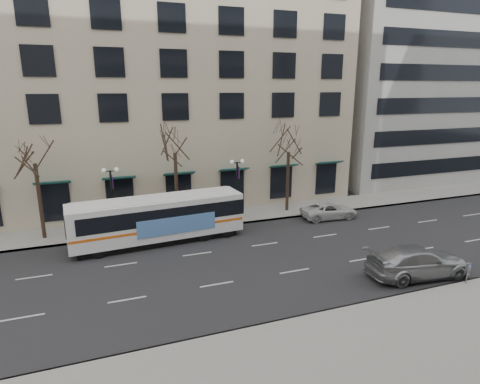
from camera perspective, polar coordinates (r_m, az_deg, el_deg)
name	(u,v)px	position (r m, az deg, el deg)	size (l,w,h in m)	color
ground	(206,268)	(25.67, -4.82, -10.70)	(160.00, 160.00, 0.00)	black
sidewalk_far	(234,216)	(35.01, -0.84, -3.44)	(80.00, 4.00, 0.15)	gray
building_hotel	(129,76)	(43.60, -15.46, 15.56)	(40.00, 20.00, 24.00)	#BFAD91
building_office	(405,33)	(58.01, 22.39, 20.16)	(25.00, 20.00, 35.00)	#999993
tree_far_left	(33,150)	(31.77, -27.34, 5.32)	(3.60, 3.60, 8.34)	black
tree_far_mid	(174,141)	(32.04, -9.30, 7.21)	(3.60, 3.60, 8.55)	black
tree_far_right	(289,141)	(35.34, 6.97, 7.20)	(3.60, 3.60, 8.06)	black
lamp_post_left	(112,197)	(31.68, -17.68, -0.71)	(1.22, 0.45, 5.21)	black
lamp_post_right	(237,186)	(33.50, -0.39, 0.83)	(1.22, 0.45, 5.21)	black
city_bus	(159,218)	(29.57, -11.40, -3.63)	(12.53, 3.66, 3.35)	white
silver_car	(418,262)	(26.45, 23.97, -9.05)	(2.55, 6.27, 1.82)	#A1A4A8
white_pickup	(329,210)	(35.38, 12.54, -2.58)	(2.25, 4.87, 1.35)	silver
pay_station	(468,269)	(26.45, 29.69, -9.47)	(0.29, 0.22, 1.22)	slate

